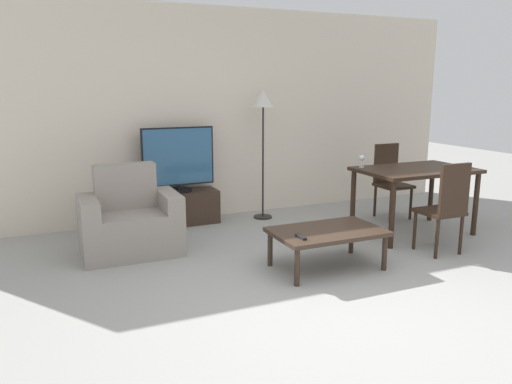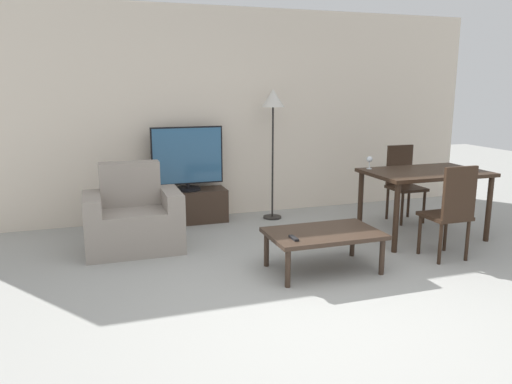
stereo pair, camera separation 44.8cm
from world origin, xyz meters
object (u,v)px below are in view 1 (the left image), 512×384
Objects in this scene: dining_chair_far at (390,178)px; wine_glass_left at (362,159)px; coffee_table at (327,234)px; armchair at (130,223)px; tv at (178,160)px; dining_table at (415,176)px; floor_lamp at (263,109)px; tv_stand at (180,208)px; remote_primary at (301,237)px; dining_chair_near at (446,205)px.

dining_chair_far is 0.94m from wine_glass_left.
coffee_table is 1.08× the size of dining_chair_far.
tv is at bearing 49.06° from armchair.
dining_chair_far is at bearing 72.53° from dining_table.
dining_chair_far reaches higher than armchair.
dining_chair_far is at bearing -21.09° from floor_lamp.
dining_table is at bearing -31.68° from tv.
tv_stand is 2.29m from remote_primary.
dining_chair_far is at bearing -15.96° from tv.
armchair reaches higher than remote_primary.
armchair is 1.03× the size of dining_chair_far.
coffee_table is 6.99× the size of remote_primary.
coffee_table is 0.79× the size of dining_table.
tv_stand is 3.14m from dining_chair_near.
tv_stand is 6.38× the size of remote_primary.
floor_lamp reaches higher than tv.
remote_primary is 1.79m from wine_glass_left.
dining_chair_near is at bearing -45.52° from tv.
remote_primary is at bearing -145.69° from dining_chair_far.
tv_stand is at bearing 147.97° from wine_glass_left.
dining_chair_far is 6.44× the size of remote_primary.
wine_glass_left reaches higher than remote_primary.
tv reaches higher than remote_primary.
tv reaches higher than wine_glass_left.
dining_chair_near is 1.68m from remote_primary.
dining_chair_far is (2.65, -0.76, -0.29)m from tv.
floor_lamp reaches higher than tv_stand.
remote_primary is 1.03× the size of wine_glass_left.
armchair is 2.73m from wine_glass_left.
coffee_table is 1.47m from wine_glass_left.
dining_chair_near reaches higher than armchair.
tv_stand is at bearing 112.65° from coffee_table.
tv is 2.77m from dining_chair_far.
wine_glass_left is at bearing 41.86° from coffee_table.
tv_stand is at bearing 171.81° from floor_lamp.
wine_glass_left is at bearing -32.03° from tv_stand.
tv_stand is at bearing 148.28° from dining_table.
tv_stand is 6.56× the size of wine_glass_left.
armchair is 6.62× the size of remote_primary.
wine_glass_left reaches higher than tv_stand.
armchair is 2.27m from floor_lamp.
tv_stand is at bearing 49.14° from armchair.
dining_chair_near is (2.96, -1.35, 0.20)m from armchair.
tv is (-0.00, -0.00, 0.61)m from tv_stand.
wine_glass_left is (0.80, -1.02, -0.55)m from floor_lamp.
dining_chair_near is at bearing -107.47° from dining_table.
tv is (0.77, 0.88, 0.50)m from armchair.
tv_stand is 0.99× the size of dining_chair_near.
wine_glass_left is (1.37, 1.04, 0.49)m from remote_primary.
dining_chair_near is 6.62× the size of wine_glass_left.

